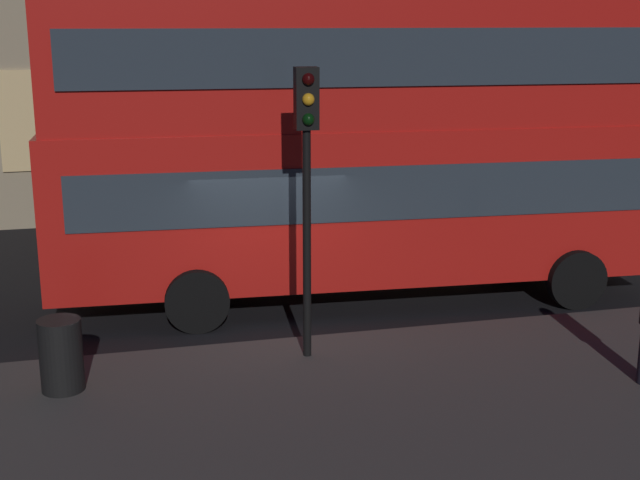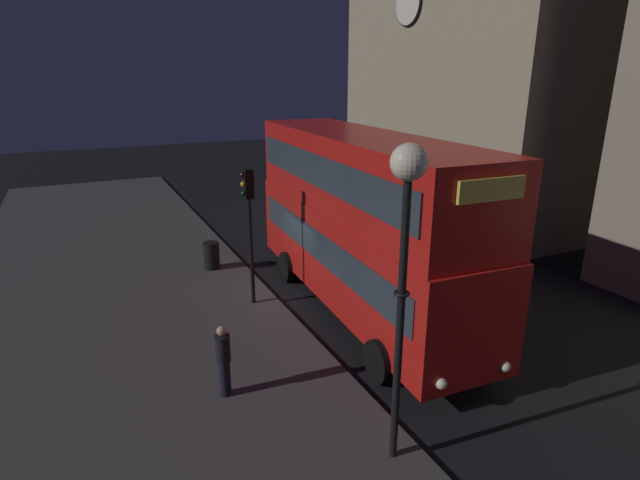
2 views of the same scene
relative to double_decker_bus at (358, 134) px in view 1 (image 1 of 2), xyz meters
The scene contains 4 objects.
ground_plane 3.70m from the double_decker_bus, 146.12° to the right, with size 80.00×80.00×0.00m, color black.
double_decker_bus is the anchor object (origin of this frame).
traffic_light_near_kerb 3.28m from the double_decker_bus, 119.04° to the right, with size 0.33×0.37×4.18m.
litter_bin 6.45m from the double_decker_bus, 147.12° to the right, with size 0.57×0.57×0.99m, color black.
Camera 1 is at (-2.49, -13.39, 4.97)m, focal length 49.10 mm.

